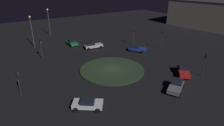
% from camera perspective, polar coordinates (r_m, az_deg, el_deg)
% --- Properties ---
extents(ground_plane, '(120.40, 120.40, 0.00)m').
position_cam_1_polar(ground_plane, '(35.96, -0.00, -2.16)').
color(ground_plane, black).
extents(roundabout_island, '(12.11, 12.11, 0.25)m').
position_cam_1_polar(roundabout_island, '(35.90, -0.00, -1.98)').
color(roundabout_island, '#263823').
rests_on(roundabout_island, ground_plane).
extents(car_red, '(4.35, 4.24, 1.52)m').
position_cam_1_polar(car_red, '(36.31, 20.66, -2.17)').
color(car_red, red).
rests_on(car_red, ground_plane).
extents(car_white, '(3.82, 4.31, 1.41)m').
position_cam_1_polar(car_white, '(25.68, -7.30, -11.96)').
color(car_white, white).
rests_on(car_white, ground_plane).
extents(car_silver, '(2.37, 4.62, 1.52)m').
position_cam_1_polar(car_silver, '(47.69, -5.78, 5.28)').
color(car_silver, silver).
rests_on(car_silver, ground_plane).
extents(car_green, '(3.85, 2.16, 1.45)m').
position_cam_1_polar(car_green, '(50.96, -11.95, 6.03)').
color(car_green, '#1E7238').
rests_on(car_green, ground_plane).
extents(car_grey, '(3.49, 4.38, 1.45)m').
position_cam_1_polar(car_grey, '(30.84, 18.71, -6.58)').
color(car_grey, slate).
rests_on(car_grey, ground_plane).
extents(car_blue, '(4.31, 3.75, 1.47)m').
position_cam_1_polar(car_blue, '(45.70, 7.48, 4.38)').
color(car_blue, '#1E38A5').
rests_on(car_blue, ground_plane).
extents(traffic_light_southwest, '(0.38, 0.39, 4.35)m').
position_cam_1_polar(traffic_light_southwest, '(35.94, 26.17, 0.66)').
color(traffic_light_southwest, '#2D2D2D').
rests_on(traffic_light_southwest, ground_plane).
extents(traffic_light_north, '(0.30, 0.36, 3.82)m').
position_cam_1_polar(traffic_light_north, '(30.23, -26.43, -4.28)').
color(traffic_light_north, '#2D2D2D').
rests_on(traffic_light_north, ground_plane).
extents(traffic_light_southeast, '(0.37, 0.39, 3.91)m').
position_cam_1_polar(traffic_light_southeast, '(49.82, 6.45, 8.46)').
color(traffic_light_southeast, '#2D2D2D').
rests_on(traffic_light_southeast, ground_plane).
extents(traffic_light_south, '(0.34, 0.38, 4.41)m').
position_cam_1_polar(traffic_light_south, '(47.66, 14.80, 7.56)').
color(traffic_light_south, '#2D2D2D').
rests_on(traffic_light_south, ground_plane).
extents(traffic_light_northeast, '(0.39, 0.37, 4.42)m').
position_cam_1_polar(traffic_light_northeast, '(42.69, -20.65, 5.01)').
color(traffic_light_northeast, '#2D2D2D').
rests_on(traffic_light_northeast, ground_plane).
extents(streetlamp_northeast, '(0.51, 0.51, 7.96)m').
position_cam_1_polar(streetlamp_northeast, '(50.76, -23.09, 9.80)').
color(streetlamp_northeast, '#4C4C51').
rests_on(streetlamp_northeast, ground_plane).
extents(streetlamp_east, '(0.59, 0.59, 8.06)m').
position_cam_1_polar(streetlamp_east, '(61.53, -18.62, 12.95)').
color(streetlamp_east, '#4C4C51').
rests_on(streetlamp_east, ground_plane).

